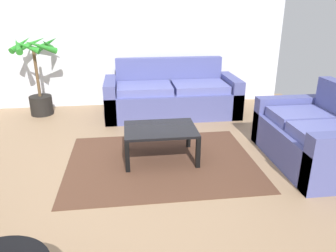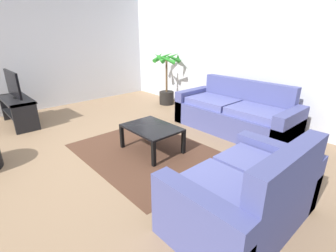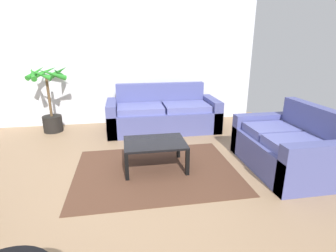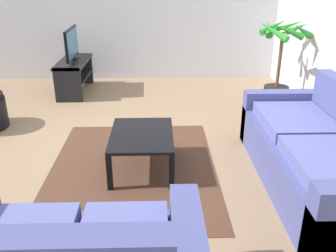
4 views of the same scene
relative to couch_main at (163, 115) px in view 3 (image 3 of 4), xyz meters
name	(u,v)px [view 3 (image 3 of 4)]	position (x,y,z in m)	size (l,w,h in m)	color
ground_plane	(120,195)	(-0.86, -2.28, -0.30)	(6.60, 6.60, 0.00)	#937556
wall_back	(117,60)	(-0.86, 0.72, 1.05)	(6.00, 0.06, 2.70)	silver
couch_main	(163,115)	(0.00, 0.00, 0.00)	(2.18, 0.90, 0.90)	#4C518C
couch_loveseat	(285,148)	(1.42, -1.97, -0.01)	(0.90, 1.46, 0.90)	#4C518C
coffee_table	(155,145)	(-0.37, -1.65, 0.04)	(0.84, 0.62, 0.39)	black
area_rug	(156,170)	(-0.37, -1.75, -0.30)	(2.20, 1.70, 0.01)	#513323
potted_palm	(50,102)	(-2.17, 0.27, 0.30)	(0.78, 0.83, 1.30)	black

